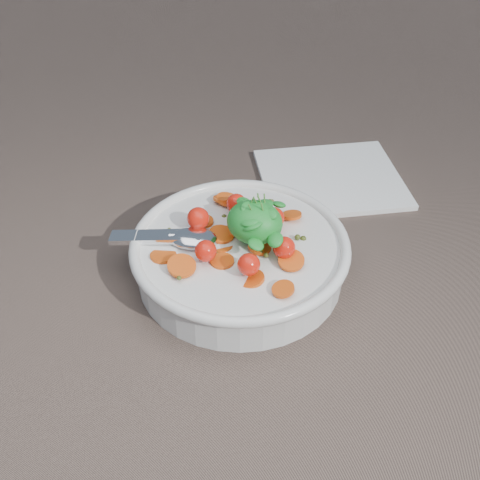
% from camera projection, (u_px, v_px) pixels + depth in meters
% --- Properties ---
extents(ground, '(6.00, 6.00, 0.00)m').
position_uv_depth(ground, '(260.00, 289.00, 0.64)').
color(ground, '#786256').
rests_on(ground, ground).
extents(bowl, '(0.25, 0.23, 0.10)m').
position_uv_depth(bowl, '(240.00, 255.00, 0.64)').
color(bowl, white).
rests_on(bowl, ground).
extents(napkin, '(0.24, 0.23, 0.01)m').
position_uv_depth(napkin, '(331.00, 179.00, 0.80)').
color(napkin, white).
rests_on(napkin, ground).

